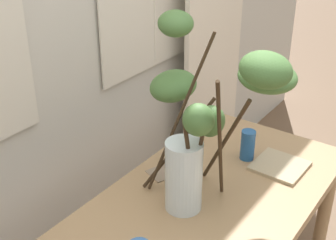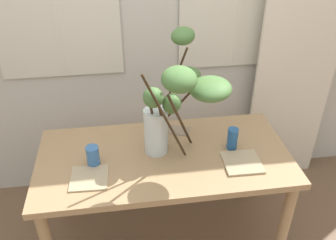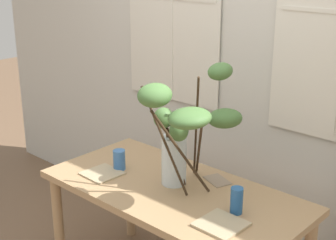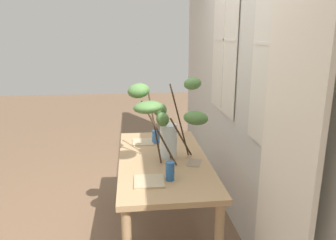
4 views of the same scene
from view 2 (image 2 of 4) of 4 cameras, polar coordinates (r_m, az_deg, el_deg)
ground at (r=2.70m, az=-0.52°, el=-17.74°), size 14.00×14.00×0.00m
back_wall_with_windows at (r=2.52m, az=-3.08°, el=18.33°), size 5.30×0.14×2.90m
curtain_sheer_side at (r=2.72m, az=20.78°, el=13.51°), size 0.60×0.03×2.56m
dining_table at (r=2.25m, az=-0.60°, el=-7.35°), size 1.52×0.74×0.73m
vase_with_branches at (r=2.00m, az=1.27°, el=3.45°), size 0.51×0.70×0.72m
drinking_glass_blue_left at (r=2.12m, az=-11.75°, el=-5.59°), size 0.07×0.07×0.12m
drinking_glass_blue_right at (r=2.24m, az=10.12°, el=-2.92°), size 0.06×0.06×0.14m
plate_square_left at (r=2.07m, az=-12.31°, el=-8.92°), size 0.21×0.21×0.01m
plate_square_right at (r=2.16m, az=11.59°, el=-6.57°), size 0.22×0.22×0.01m
napkin_folded at (r=2.40m, az=1.54°, el=-1.64°), size 0.19×0.16×0.00m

